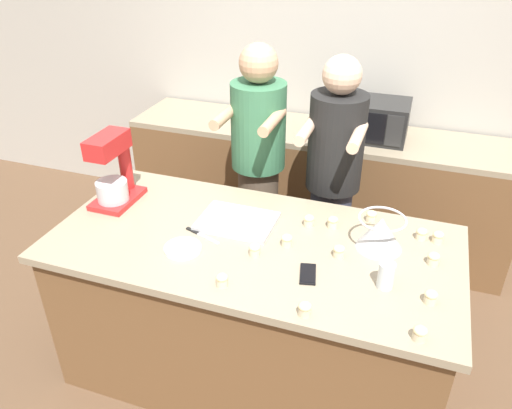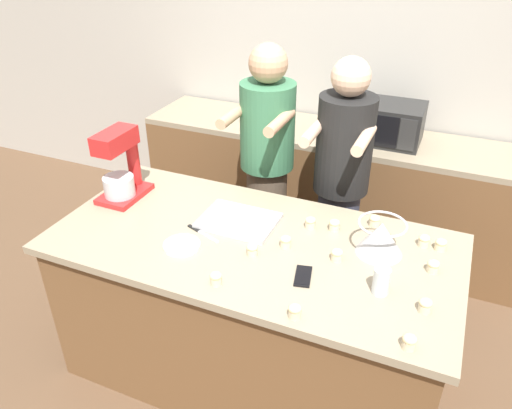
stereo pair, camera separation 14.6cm
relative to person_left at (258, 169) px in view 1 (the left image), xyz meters
name	(u,v)px [view 1 (the left image)]	position (x,y,z in m)	size (l,w,h in m)	color
ground_plane	(253,367)	(0.24, -0.78, -0.88)	(16.00, 16.00, 0.00)	brown
back_wall	(334,59)	(0.24, 1.01, 0.47)	(10.00, 0.06, 2.70)	#B2ADA3
island_counter	(253,309)	(0.24, -0.78, -0.43)	(2.00, 0.97, 0.89)	brown
back_counter	(316,186)	(0.24, 0.66, -0.42)	(2.80, 0.60, 0.92)	brown
person_left	(258,169)	(0.00, 0.00, 0.00)	(0.35, 0.51, 1.66)	brown
person_right	(333,183)	(0.48, 0.00, -0.02)	(0.34, 0.50, 1.63)	#33384C
stand_mixer	(114,173)	(-0.60, -0.66, 0.19)	(0.20, 0.30, 0.40)	red
mixing_bowl	(381,232)	(0.83, -0.63, 0.10)	(0.23, 0.23, 0.17)	#BCBCC1
baking_tray	(237,220)	(0.11, -0.66, 0.03)	(0.39, 0.29, 0.04)	#BCBCC1
microwave_oven	(368,119)	(0.58, 0.66, 0.17)	(0.53, 0.35, 0.26)	black
cell_phone	(308,274)	(0.56, -0.95, 0.02)	(0.10, 0.16, 0.01)	black
drinking_glass	(386,275)	(0.89, -0.92, 0.07)	(0.07, 0.07, 0.12)	silver
small_plate	(183,248)	(-0.05, -0.96, 0.02)	(0.18, 0.18, 0.02)	white
knife	(200,235)	(-0.02, -0.82, 0.02)	(0.21, 0.09, 0.01)	#BCBCC1
cupcake_0	(287,240)	(0.41, -0.76, 0.04)	(0.06, 0.06, 0.06)	beige
cupcake_1	(309,220)	(0.47, -0.55, 0.04)	(0.06, 0.06, 0.06)	beige
cupcake_2	(431,297)	(1.08, -0.96, 0.04)	(0.06, 0.06, 0.06)	beige
cupcake_3	(371,216)	(0.76, -0.41, 0.04)	(0.06, 0.06, 0.06)	beige
cupcake_4	(422,234)	(1.02, -0.49, 0.04)	(0.06, 0.06, 0.06)	beige
cupcake_5	(333,222)	(0.58, -0.53, 0.04)	(0.06, 0.06, 0.06)	beige
cupcake_6	(305,309)	(0.61, -1.20, 0.04)	(0.06, 0.06, 0.06)	beige
cupcake_7	(438,237)	(1.10, -0.49, 0.04)	(0.06, 0.06, 0.06)	beige
cupcake_8	(434,258)	(1.08, -0.68, 0.04)	(0.06, 0.06, 0.06)	beige
cupcake_9	(222,280)	(0.23, -1.14, 0.04)	(0.06, 0.06, 0.06)	beige
cupcake_10	(255,250)	(0.29, -0.89, 0.04)	(0.06, 0.06, 0.06)	beige
cupcake_11	(339,251)	(0.66, -0.77, 0.04)	(0.06, 0.06, 0.06)	beige
cupcake_12	(420,333)	(1.05, -1.19, 0.04)	(0.06, 0.06, 0.06)	beige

